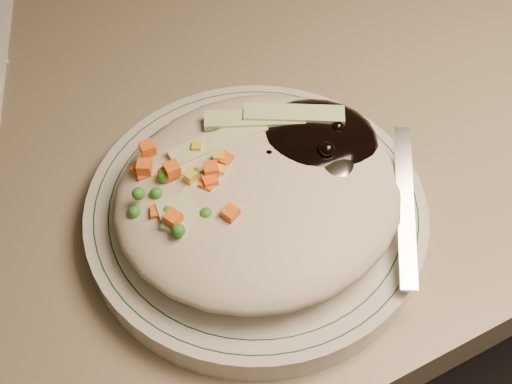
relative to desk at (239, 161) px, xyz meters
name	(u,v)px	position (x,y,z in m)	size (l,w,h in m)	color
desk	(239,161)	(0.00, 0.00, 0.00)	(1.40, 0.70, 0.74)	#7E735B
plate	(256,215)	(-0.09, -0.21, 0.21)	(0.23, 0.23, 0.02)	beige
plate_rim	(256,206)	(-0.09, -0.21, 0.22)	(0.22, 0.22, 0.00)	#144723
meal	(262,185)	(-0.08, -0.21, 0.24)	(0.21, 0.19, 0.05)	beige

